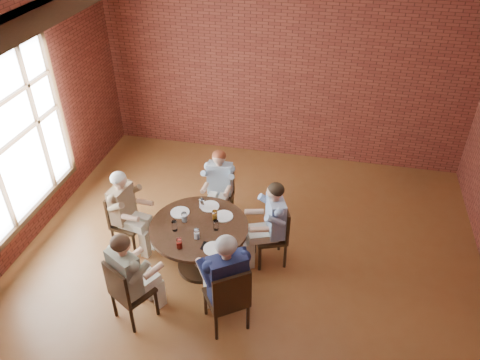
% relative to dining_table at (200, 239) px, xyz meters
% --- Properties ---
extents(floor, '(7.00, 7.00, 0.00)m').
position_rel_dining_table_xyz_m(floor, '(0.61, -0.22, -0.53)').
color(floor, brown).
rests_on(floor, ground).
extents(ceiling, '(7.00, 7.00, 0.00)m').
position_rel_dining_table_xyz_m(ceiling, '(0.61, -0.22, 2.87)').
color(ceiling, white).
rests_on(ceiling, wall_back).
extents(wall_back, '(7.00, 0.00, 7.00)m').
position_rel_dining_table_xyz_m(wall_back, '(0.61, 3.28, 1.17)').
color(wall_back, maroon).
rests_on(wall_back, ground).
extents(ceiling_beam, '(0.22, 6.90, 0.26)m').
position_rel_dining_table_xyz_m(ceiling_beam, '(-1.84, -0.22, 2.74)').
color(ceiling_beam, black).
rests_on(ceiling_beam, ceiling).
extents(window, '(0.10, 2.16, 2.36)m').
position_rel_dining_table_xyz_m(window, '(-2.57, 0.18, 1.12)').
color(window, white).
rests_on(window, wall_left).
extents(dining_table, '(1.31, 1.31, 0.75)m').
position_rel_dining_table_xyz_m(dining_table, '(0.00, 0.00, 0.00)').
color(dining_table, black).
rests_on(dining_table, floor).
extents(chair_a, '(0.54, 0.54, 0.93)m').
position_rel_dining_table_xyz_m(chair_a, '(0.98, 0.39, -0.03)').
color(chair_a, black).
rests_on(chair_a, floor).
extents(diner_a, '(0.78, 0.71, 1.31)m').
position_rel_dining_table_xyz_m(diner_a, '(0.91, 0.36, 0.13)').
color(diner_a, '#4874BB').
rests_on(diner_a, floor).
extents(chair_b, '(0.38, 0.38, 0.89)m').
position_rel_dining_table_xyz_m(chair_b, '(-0.00, 1.13, -0.04)').
color(chair_b, black).
rests_on(chair_b, floor).
extents(diner_b, '(0.48, 0.59, 1.25)m').
position_rel_dining_table_xyz_m(diner_b, '(-0.00, 1.06, 0.09)').
color(diner_b, '#90A5B7').
rests_on(diner_b, floor).
extents(chair_c, '(0.47, 0.47, 0.92)m').
position_rel_dining_table_xyz_m(chair_c, '(-1.19, 0.20, -0.03)').
color(chair_c, black).
rests_on(chair_c, floor).
extents(diner_c, '(0.70, 0.60, 1.30)m').
position_rel_dining_table_xyz_m(diner_c, '(-1.12, 0.19, 0.12)').
color(diner_c, brown).
rests_on(diner_c, floor).
extents(chair_d, '(0.58, 0.58, 0.94)m').
position_rel_dining_table_xyz_m(chair_d, '(-0.60, -1.05, -0.02)').
color(chair_d, black).
rests_on(chair_d, floor).
extents(diner_d, '(0.78, 0.83, 1.33)m').
position_rel_dining_table_xyz_m(diner_d, '(-0.55, -0.98, 0.14)').
color(diner_d, gray).
rests_on(diner_d, floor).
extents(chair_e, '(0.64, 0.64, 0.98)m').
position_rel_dining_table_xyz_m(chair_e, '(0.62, -0.90, -0.00)').
color(chair_e, black).
rests_on(chair_e, floor).
extents(diner_e, '(0.87, 0.91, 1.41)m').
position_rel_dining_table_xyz_m(diner_e, '(0.57, -0.82, 0.18)').
color(diner_e, '#181E43').
rests_on(diner_e, floor).
extents(plate_a, '(0.26, 0.26, 0.01)m').
position_rel_dining_table_xyz_m(plate_a, '(0.27, 0.26, 0.23)').
color(plate_a, white).
rests_on(plate_a, dining_table).
extents(plate_b, '(0.26, 0.26, 0.01)m').
position_rel_dining_table_xyz_m(plate_b, '(0.03, 0.43, 0.23)').
color(plate_b, white).
rests_on(plate_b, dining_table).
extents(plate_c, '(0.26, 0.26, 0.01)m').
position_rel_dining_table_xyz_m(plate_c, '(-0.33, 0.21, 0.23)').
color(plate_c, white).
rests_on(plate_c, dining_table).
extents(plate_d, '(0.26, 0.26, 0.01)m').
position_rel_dining_table_xyz_m(plate_d, '(0.31, -0.38, 0.23)').
color(plate_d, white).
rests_on(plate_d, dining_table).
extents(glass_a, '(0.07, 0.07, 0.14)m').
position_rel_dining_table_xyz_m(glass_a, '(0.24, -0.01, 0.29)').
color(glass_a, white).
rests_on(glass_a, dining_table).
extents(glass_b, '(0.07, 0.07, 0.14)m').
position_rel_dining_table_xyz_m(glass_b, '(0.17, 0.18, 0.29)').
color(glass_b, white).
rests_on(glass_b, dining_table).
extents(glass_c, '(0.07, 0.07, 0.14)m').
position_rel_dining_table_xyz_m(glass_c, '(-0.07, 0.38, 0.29)').
color(glass_c, white).
rests_on(glass_c, dining_table).
extents(glass_d, '(0.07, 0.07, 0.14)m').
position_rel_dining_table_xyz_m(glass_d, '(-0.21, 0.05, 0.29)').
color(glass_d, white).
rests_on(glass_d, dining_table).
extents(glass_e, '(0.07, 0.07, 0.14)m').
position_rel_dining_table_xyz_m(glass_e, '(-0.28, -0.14, 0.29)').
color(glass_e, white).
rests_on(glass_e, dining_table).
extents(glass_f, '(0.07, 0.07, 0.14)m').
position_rel_dining_table_xyz_m(glass_f, '(-0.11, -0.45, 0.29)').
color(glass_f, white).
rests_on(glass_f, dining_table).
extents(glass_g, '(0.07, 0.07, 0.14)m').
position_rel_dining_table_xyz_m(glass_g, '(0.04, -0.23, 0.29)').
color(glass_g, white).
rests_on(glass_g, dining_table).
extents(smartphone, '(0.08, 0.15, 0.01)m').
position_rel_dining_table_xyz_m(smartphone, '(0.18, -0.35, 0.23)').
color(smartphone, black).
rests_on(smartphone, dining_table).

